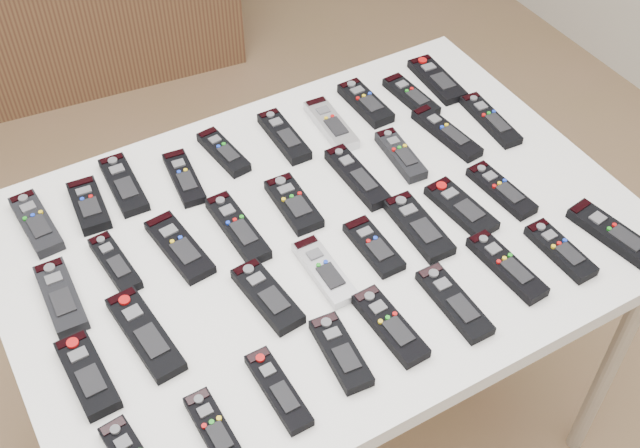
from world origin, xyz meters
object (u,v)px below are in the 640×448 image
remote_7 (365,103)px  remote_20 (145,334)px  remote_8 (411,96)px  remote_13 (238,228)px  remote_26 (501,190)px  remote_28 (214,430)px  remote_14 (294,204)px  remote_17 (446,133)px  table (320,250)px  remote_0 (36,223)px  remote_24 (418,227)px  remote_1 (89,205)px  remote_30 (341,352)px  remote_33 (506,266)px  remote_12 (179,247)px  remote_25 (461,208)px  remote_31 (390,326)px  remote_2 (124,185)px  remote_34 (560,251)px  remote_18 (490,120)px  remote_19 (88,375)px  remote_23 (374,246)px  remote_22 (324,271)px  remote_6 (331,125)px  remote_15 (357,177)px  remote_4 (224,152)px  remote_32 (454,302)px  remote_29 (278,390)px  remote_35 (614,234)px  remote_10 (61,297)px  remote_21 (267,296)px  remote_5 (284,136)px  remote_16 (401,155)px  remote_11 (115,263)px

remote_7 → remote_20: bearing=-153.4°
remote_8 → remote_13: remote_13 is taller
remote_26 → remote_28: bearing=-168.6°
remote_14 → remote_17: same height
table → remote_8: 0.48m
remote_0 → remote_24: bearing=-33.9°
remote_1 → remote_8: remote_1 is taller
remote_30 → remote_33: 0.38m
remote_1 → remote_13: (0.24, -0.21, 0.00)m
remote_26 → remote_33: bearing=-130.1°
remote_12 → remote_13: size_ratio=0.94×
remote_25 → remote_26: (0.10, 0.00, -0.00)m
remote_17 → remote_31: size_ratio=1.11×
remote_2 → remote_34: size_ratio=1.14×
remote_8 → remote_18: remote_8 is taller
remote_28 → remote_7: bearing=41.1°
remote_26 → remote_34: size_ratio=1.07×
remote_14 → remote_25: bearing=-29.7°
remote_8 → remote_19: size_ratio=0.96×
remote_23 → remote_34: bearing=-31.7°
remote_13 → remote_22: remote_13 is taller
remote_31 → remote_6: bearing=68.2°
remote_15 → remote_28: size_ratio=1.29×
remote_4 → remote_32: remote_4 is taller
remote_6 → remote_4: bearing=174.9°
remote_14 → remote_29: remote_14 is taller
remote_12 → remote_35: bearing=-33.8°
remote_22 → remote_29: (-0.20, -0.19, 0.00)m
remote_14 → remote_29: 0.44m
remote_10 → remote_32: size_ratio=0.97×
remote_13 → remote_32: 0.45m
remote_2 → remote_14: bearing=-36.7°
remote_25 → remote_35: 0.30m
remote_7 → remote_21: size_ratio=0.96×
remote_0 → remote_10: bearing=-97.4°
remote_19 → remote_20: 0.12m
remote_28 → remote_32: same height
remote_5 → remote_16: same height
remote_26 → remote_14: bearing=151.5°
remote_25 → table: bearing=155.8°
remote_6 → remote_17: size_ratio=0.92×
remote_24 → remote_29: size_ratio=1.06×
remote_19 → remote_29: 0.33m
remote_7 → remote_12: (-0.56, -0.20, -0.00)m
remote_5 → remote_30: size_ratio=1.11×
remote_11 → remote_26: bearing=-20.0°
remote_19 → remote_33: 0.79m
remote_25 → remote_35: remote_35 is taller
remote_5 → remote_31: size_ratio=1.01×
remote_11 → remote_29: remote_11 is taller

